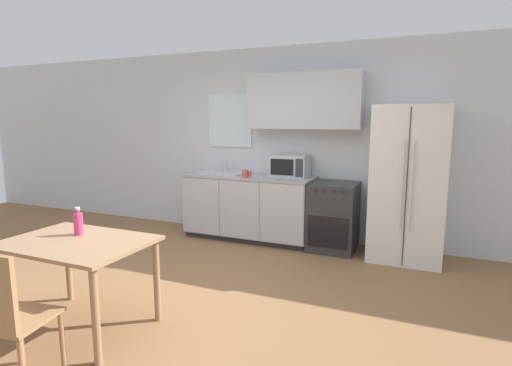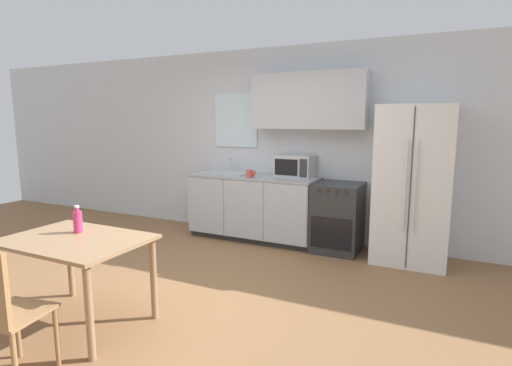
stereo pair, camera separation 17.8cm
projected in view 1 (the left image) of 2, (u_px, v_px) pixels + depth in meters
The scene contains 11 objects.
ground_plane at pixel (200, 295), 3.90m from camera, with size 12.00×12.00×0.00m, color olive.
wall_back at pixel (283, 137), 5.67m from camera, with size 12.00×0.38×2.70m.
kitchen_counter at pixel (249, 207), 5.69m from camera, with size 1.84×0.66×0.92m.
oven_range at pixel (333, 216), 5.22m from camera, with size 0.59×0.66×0.88m.
refrigerator at pixel (408, 184), 4.78m from camera, with size 0.84×0.73×1.86m.
kitchen_sink at pixel (221, 173), 5.80m from camera, with size 0.67×0.40×0.21m.
microwave at pixel (290, 166), 5.47m from camera, with size 0.50×0.36×0.30m.
coffee_mug at pixel (246, 174), 5.39m from camera, with size 0.13×0.09×0.10m.
dining_table at pixel (77, 253), 3.20m from camera, with size 1.14×0.80×0.74m.
dining_chair_near at pixel (4, 312), 2.43m from camera, with size 0.46×0.46×0.93m.
drink_bottle at pixel (78, 223), 3.34m from camera, with size 0.08×0.08×0.24m.
Camera 1 is at (1.96, -3.16, 1.70)m, focal length 28.00 mm.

